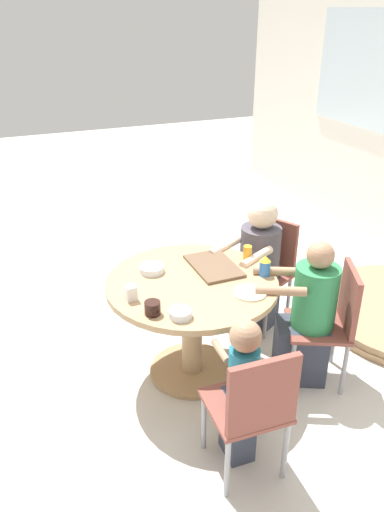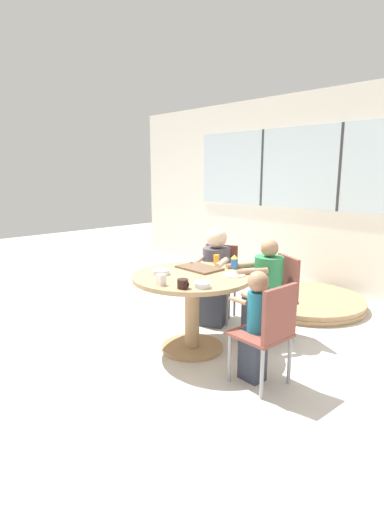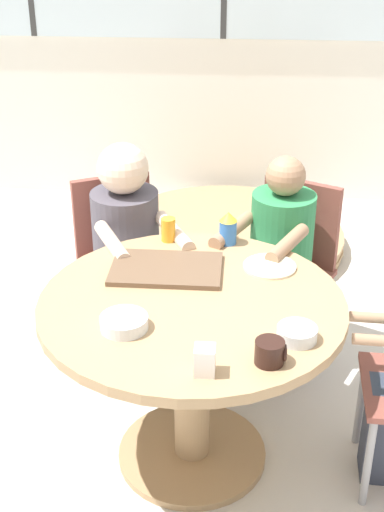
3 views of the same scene
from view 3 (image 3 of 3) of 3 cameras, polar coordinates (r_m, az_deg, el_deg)
ground_plane at (r=3.03m, az=-0.00°, el=-15.64°), size 16.00×16.00×0.00m
dining_table at (r=2.69m, az=-0.00°, el=-7.01°), size 1.12×1.12×0.74m
chair_for_woman_green_shirt at (r=3.43m, az=7.95°, el=0.07°), size 0.54×0.54×0.85m
chair_for_man_blue_shirt at (r=3.47m, az=-5.87°, el=0.52°), size 0.54×0.54×0.85m
person_woman_green_shirt at (r=3.31m, az=6.77°, el=-1.65°), size 0.49×0.59×1.04m
person_man_blue_shirt at (r=3.34m, az=-5.02°, el=-0.87°), size 0.52×0.63×1.08m
food_tray_dark at (r=2.77m, az=-2.08°, el=-1.03°), size 0.43×0.28×0.02m
coffee_mug at (r=2.26m, az=6.28°, el=-7.65°), size 0.10×0.09×0.08m
sippy_cup at (r=2.96m, az=2.90°, el=2.30°), size 0.08×0.08×0.14m
juice_glass at (r=2.99m, az=-1.91°, el=2.13°), size 0.06×0.06×0.10m
milk_carton_small at (r=2.20m, az=1.02°, el=-8.35°), size 0.06×0.06×0.09m
bowl_white_shallow at (r=2.42m, az=-5.46°, el=-5.33°), size 0.16×0.16×0.05m
bowl_cereal at (r=2.38m, az=8.40°, el=-6.16°), size 0.13×0.13×0.05m
plate_tortillas at (r=2.81m, az=6.23°, el=-0.83°), size 0.21×0.21×0.01m
folded_table_stack at (r=4.59m, az=2.76°, el=1.49°), size 1.49×1.49×0.12m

